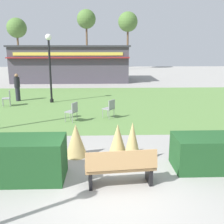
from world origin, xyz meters
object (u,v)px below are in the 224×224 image
at_px(tree_left_bg, 128,22).
at_px(lamppost_far, 50,60).
at_px(tree_right_bg, 86,20).
at_px(parked_car_west_slot, 60,68).
at_px(cafe_chair_east, 110,107).
at_px(cafe_chair_north, 8,97).
at_px(food_kiosk, 72,63).
at_px(person_strolling, 17,87).
at_px(cafe_chair_west, 73,110).
at_px(park_bench, 121,167).
at_px(tree_center_bg, 17,28).

bearing_deg(tree_left_bg, lamppost_far, -105.54).
xyz_separation_m(lamppost_far, tree_left_bg, (6.77, 24.32, 4.10)).
distance_m(tree_left_bg, tree_right_bg, 6.32).
distance_m(parked_car_west_slot, tree_left_bg, 12.28).
height_order(cafe_chair_east, tree_left_bg, tree_left_bg).
bearing_deg(cafe_chair_north, cafe_chair_east, -26.58).
bearing_deg(food_kiosk, cafe_chair_north, -101.51).
height_order(lamppost_far, cafe_chair_north, lamppost_far).
distance_m(cafe_chair_east, cafe_chair_north, 6.35).
bearing_deg(lamppost_far, person_strolling, 166.17).
xyz_separation_m(lamppost_far, cafe_chair_west, (1.74, -4.36, -2.00)).
bearing_deg(cafe_chair_west, lamppost_far, 111.72).
bearing_deg(parked_car_west_slot, person_strolling, -89.47).
height_order(cafe_chair_west, person_strolling, person_strolling).
height_order(cafe_chair_east, tree_right_bg, tree_right_bg).
xyz_separation_m(park_bench, food_kiosk, (-3.41, 20.78, 1.22)).
height_order(tree_left_bg, tree_center_bg, tree_left_bg).
height_order(person_strolling, tree_right_bg, tree_right_bg).
bearing_deg(cafe_chair_north, person_strolling, 86.24).
bearing_deg(tree_left_bg, cafe_chair_east, -96.79).
bearing_deg(tree_right_bg, cafe_chair_west, -88.11).
bearing_deg(person_strolling, food_kiosk, -29.50).
relative_size(lamppost_far, tree_center_bg, 0.55).
bearing_deg(park_bench, person_strolling, 117.89).
xyz_separation_m(cafe_chair_east, tree_left_bg, (3.35, 28.15, 6.09)).
relative_size(park_bench, tree_center_bg, 0.24).
bearing_deg(tree_center_bg, food_kiosk, -56.61).
bearing_deg(parked_car_west_slot, food_kiosk, -73.19).
relative_size(cafe_chair_east, person_strolling, 0.53).
relative_size(lamppost_far, cafe_chair_west, 4.49).
xyz_separation_m(cafe_chair_north, parked_car_west_slot, (-0.07, 19.61, 0.12)).
xyz_separation_m(food_kiosk, cafe_chair_west, (1.64, -14.97, -1.17)).
bearing_deg(parked_car_west_slot, tree_center_bg, 138.73).
relative_size(lamppost_far, food_kiosk, 0.36).
height_order(park_bench, cafe_chair_north, park_bench).
height_order(lamppost_far, tree_center_bg, tree_center_bg).
height_order(tree_left_bg, tree_right_bg, tree_right_bg).
distance_m(cafe_chair_west, cafe_chair_east, 1.76).
height_order(cafe_chair_east, person_strolling, person_strolling).
height_order(parked_car_west_slot, tree_center_bg, tree_center_bg).
xyz_separation_m(lamppost_far, cafe_chair_north, (-2.26, -0.98, -2.00)).
bearing_deg(tree_left_bg, park_bench, -95.40).
distance_m(park_bench, tree_center_bg, 37.37).
bearing_deg(lamppost_far, food_kiosk, 89.49).
height_order(cafe_chair_west, tree_left_bg, tree_left_bg).
xyz_separation_m(lamppost_far, tree_right_bg, (0.73, 26.14, 4.60)).
bearing_deg(person_strolling, cafe_chair_north, 159.38).
distance_m(lamppost_far, tree_right_bg, 26.55).
xyz_separation_m(park_bench, tree_right_bg, (-2.77, 36.31, 6.65)).
xyz_separation_m(lamppost_far, person_strolling, (-2.16, 0.53, -1.67)).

